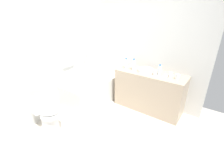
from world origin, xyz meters
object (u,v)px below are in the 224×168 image
(water_bottle_0, at_px, (159,70))
(drinking_glass_2, at_px, (171,74))
(water_bottle_1, at_px, (126,64))
(bathtub, at_px, (94,90))
(toilet, at_px, (48,114))
(soap_dish, at_px, (165,76))
(drinking_glass_1, at_px, (155,72))
(toilet_paper_roll, at_px, (37,136))
(drinking_glass_0, at_px, (178,77))
(sink_basin, at_px, (145,70))
(sink_faucet, at_px, (149,68))
(water_bottle_2, at_px, (134,65))

(water_bottle_0, bearing_deg, drinking_glass_2, -81.33)
(water_bottle_1, bearing_deg, bathtub, 125.54)
(toilet, xyz_separation_m, water_bottle_1, (1.65, -0.56, 0.62))
(water_bottle_0, relative_size, soap_dish, 2.35)
(bathtub, distance_m, drinking_glass_1, 1.45)
(water_bottle_0, distance_m, toilet_paper_roll, 2.49)
(bathtub, height_order, drinking_glass_2, bathtub)
(water_bottle_1, distance_m, drinking_glass_0, 1.09)
(water_bottle_0, bearing_deg, sink_basin, 89.36)
(sink_basin, bearing_deg, sink_faucet, 0.00)
(drinking_glass_2, bearing_deg, drinking_glass_1, 104.81)
(toilet, bearing_deg, sink_faucet, 65.00)
(sink_basin, relative_size, water_bottle_0, 1.47)
(sink_faucet, height_order, drinking_glass_2, drinking_glass_2)
(sink_basin, relative_size, drinking_glass_1, 3.29)
(water_bottle_0, distance_m, water_bottle_2, 0.55)
(water_bottle_0, height_order, drinking_glass_2, water_bottle_0)
(bathtub, bearing_deg, drinking_glass_0, -74.82)
(water_bottle_1, height_order, toilet_paper_roll, water_bottle_1)
(water_bottle_0, xyz_separation_m, water_bottle_1, (-0.04, 0.73, 0.01))
(drinking_glass_2, bearing_deg, sink_faucet, 73.09)
(drinking_glass_1, relative_size, soap_dish, 1.05)
(water_bottle_2, xyz_separation_m, drinking_glass_0, (0.03, -0.91, -0.07))
(water_bottle_1, relative_size, soap_dish, 2.54)
(drinking_glass_0, bearing_deg, water_bottle_1, 91.58)
(toilet, xyz_separation_m, drinking_glass_2, (1.73, -1.50, 0.55))
(drinking_glass_1, xyz_separation_m, toilet_paper_roll, (-1.93, 1.18, -0.81))
(soap_dish, bearing_deg, water_bottle_1, 90.28)
(water_bottle_0, xyz_separation_m, drinking_glass_1, (-0.04, 0.07, -0.05))
(water_bottle_1, bearing_deg, sink_faucet, -62.60)
(bathtub, height_order, water_bottle_2, bathtub)
(sink_faucet, distance_m, drinking_glass_1, 0.32)
(drinking_glass_0, distance_m, drinking_glass_2, 0.15)
(toilet, height_order, sink_faucet, sink_faucet)
(sink_basin, bearing_deg, water_bottle_1, 96.07)
(sink_faucet, xyz_separation_m, water_bottle_0, (-0.19, -0.29, 0.07))
(water_bottle_2, relative_size, soap_dish, 2.71)
(toilet, height_order, toilet_paper_roll, toilet)
(water_bottle_2, relative_size, toilet_paper_roll, 1.78)
(bathtub, height_order, water_bottle_0, bathtub)
(water_bottle_1, distance_m, water_bottle_2, 0.18)
(soap_dish, bearing_deg, sink_basin, 84.36)
(water_bottle_2, bearing_deg, toilet_paper_roll, 160.16)
(bathtub, xyz_separation_m, sink_basin, (0.47, -1.04, 0.56))
(toilet, height_order, water_bottle_1, water_bottle_1)
(drinking_glass_0, xyz_separation_m, drinking_glass_2, (0.05, 0.14, -0.00))
(water_bottle_0, relative_size, water_bottle_2, 0.87)
(water_bottle_0, distance_m, soap_dish, 0.17)
(drinking_glass_0, bearing_deg, toilet_paper_roll, 140.74)
(soap_dish, bearing_deg, sink_faucet, 62.50)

